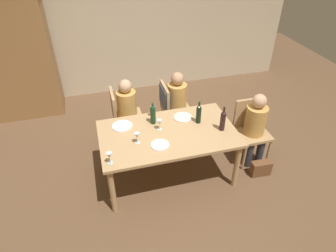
# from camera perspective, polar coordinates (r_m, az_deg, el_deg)

# --- Properties ---
(ground_plane) EXTENTS (10.00, 10.00, 0.00)m
(ground_plane) POSITION_cam_1_polar(r_m,az_deg,el_deg) (4.27, 0.00, -9.15)
(ground_plane) COLOR brown
(rear_room_partition) EXTENTS (6.40, 0.12, 2.70)m
(rear_room_partition) POSITION_cam_1_polar(r_m,az_deg,el_deg) (5.93, -7.41, 19.11)
(rear_room_partition) COLOR beige
(rear_room_partition) RESTS_ON ground_plane
(armoire_cabinet) EXTENTS (1.18, 0.62, 2.18)m
(armoire_cabinet) POSITION_cam_1_polar(r_m,az_deg,el_deg) (5.65, -26.97, 12.03)
(armoire_cabinet) COLOR olive
(armoire_cabinet) RESTS_ON ground_plane
(dining_table) EXTENTS (1.75, 1.02, 0.74)m
(dining_table) POSITION_cam_1_polar(r_m,az_deg,el_deg) (3.84, 0.00, -2.17)
(dining_table) COLOR tan
(dining_table) RESTS_ON ground_plane
(chair_far_right) EXTENTS (0.46, 0.44, 0.92)m
(chair_far_right) POSITION_cam_1_polar(r_m,az_deg,el_deg) (4.64, 0.27, 4.29)
(chair_far_right) COLOR tan
(chair_far_right) RESTS_ON ground_plane
(chair_far_left) EXTENTS (0.44, 0.44, 0.92)m
(chair_far_left) POSITION_cam_1_polar(r_m,az_deg,el_deg) (4.56, -8.85, 2.28)
(chair_far_left) COLOR tan
(chair_far_left) RESTS_ON ground_plane
(chair_right_end) EXTENTS (0.44, 0.44, 0.92)m
(chair_right_end) POSITION_cam_1_polar(r_m,az_deg,el_deg) (4.41, 15.59, -0.02)
(chair_right_end) COLOR tan
(chair_right_end) RESTS_ON ground_plane
(person_woman_host) EXTENTS (0.34, 0.30, 1.11)m
(person_woman_host) POSITION_cam_1_polar(r_m,az_deg,el_deg) (4.65, 2.05, 5.06)
(person_woman_host) COLOR #33333D
(person_woman_host) RESTS_ON ground_plane
(person_man_bearded) EXTENTS (0.33, 0.29, 1.10)m
(person_man_bearded) POSITION_cam_1_polar(r_m,az_deg,el_deg) (4.51, -7.55, 3.59)
(person_man_bearded) COLOR #33333D
(person_man_bearded) RESTS_ON ground_plane
(person_man_guest) EXTENTS (0.29, 0.33, 1.10)m
(person_man_guest) POSITION_cam_1_polar(r_m,az_deg,el_deg) (4.27, 16.52, 0.26)
(person_man_guest) COLOR #33333D
(person_man_guest) RESTS_ON ground_plane
(wine_bottle_tall_green) EXTENTS (0.07, 0.07, 0.34)m
(wine_bottle_tall_green) POSITION_cam_1_polar(r_m,az_deg,el_deg) (3.82, 10.49, 1.11)
(wine_bottle_tall_green) COLOR black
(wine_bottle_tall_green) RESTS_ON dining_table
(wine_bottle_dark_red) EXTENTS (0.07, 0.07, 0.31)m
(wine_bottle_dark_red) POSITION_cam_1_polar(r_m,az_deg,el_deg) (3.92, 5.91, 2.39)
(wine_bottle_dark_red) COLOR black
(wine_bottle_dark_red) RESTS_ON dining_table
(wine_bottle_short_olive) EXTENTS (0.07, 0.07, 0.31)m
(wine_bottle_short_olive) POSITION_cam_1_polar(r_m,az_deg,el_deg) (3.88, -2.91, 2.31)
(wine_bottle_short_olive) COLOR #19381E
(wine_bottle_short_olive) RESTS_ON dining_table
(wine_glass_near_left) EXTENTS (0.07, 0.07, 0.15)m
(wine_glass_near_left) POSITION_cam_1_polar(r_m,az_deg,el_deg) (3.78, -1.65, 0.65)
(wine_glass_near_left) COLOR silver
(wine_glass_near_left) RESTS_ON dining_table
(wine_glass_centre) EXTENTS (0.07, 0.07, 0.15)m
(wine_glass_centre) POSITION_cam_1_polar(r_m,az_deg,el_deg) (3.34, -11.23, -5.66)
(wine_glass_centre) COLOR silver
(wine_glass_centre) RESTS_ON dining_table
(wine_glass_near_right) EXTENTS (0.07, 0.07, 0.15)m
(wine_glass_near_right) POSITION_cam_1_polar(r_m,az_deg,el_deg) (3.57, -5.98, -1.92)
(wine_glass_near_right) COLOR silver
(wine_glass_near_right) RESTS_ON dining_table
(wine_glass_far) EXTENTS (0.07, 0.07, 0.15)m
(wine_glass_far) POSITION_cam_1_polar(r_m,az_deg,el_deg) (4.04, -2.95, 3.15)
(wine_glass_far) COLOR silver
(wine_glass_far) RESTS_ON dining_table
(dinner_plate_host) EXTENTS (0.27, 0.27, 0.01)m
(dinner_plate_host) POSITION_cam_1_polar(r_m,az_deg,el_deg) (3.94, -8.79, 0.01)
(dinner_plate_host) COLOR white
(dinner_plate_host) RESTS_ON dining_table
(dinner_plate_guest_left) EXTENTS (0.26, 0.26, 0.01)m
(dinner_plate_guest_left) POSITION_cam_1_polar(r_m,az_deg,el_deg) (4.06, 2.88, 1.70)
(dinner_plate_guest_left) COLOR silver
(dinner_plate_guest_left) RESTS_ON dining_table
(dinner_plate_guest_right) EXTENTS (0.23, 0.23, 0.01)m
(dinner_plate_guest_right) POSITION_cam_1_polar(r_m,az_deg,el_deg) (3.58, -1.55, -3.66)
(dinner_plate_guest_right) COLOR white
(dinner_plate_guest_right) RESTS_ON dining_table
(handbag) EXTENTS (0.29, 0.14, 0.22)m
(handbag) POSITION_cam_1_polar(r_m,az_deg,el_deg) (4.39, 17.41, -7.75)
(handbag) COLOR brown
(handbag) RESTS_ON ground_plane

